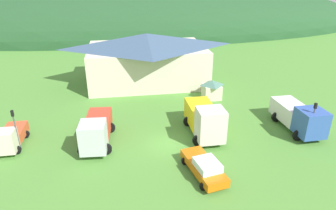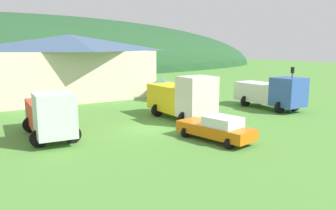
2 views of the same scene
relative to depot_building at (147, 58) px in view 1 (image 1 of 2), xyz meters
name	(u,v)px [view 1 (image 1 of 2)]	position (x,y,z in m)	size (l,w,h in m)	color
ground_plane	(168,145)	(0.08, -18.49, -3.78)	(200.00, 200.00, 0.00)	#518C38
forested_hill_backdrop	(131,26)	(0.08, 51.82, -3.78)	(149.52, 60.00, 27.24)	#234C28
depot_building	(147,58)	(0.00, 0.00, 0.00)	(18.18, 11.81, 7.33)	beige
play_shed_cream	(212,89)	(7.71, -7.87, -2.48)	(2.42, 2.36, 2.51)	beige
light_truck_cream	(9,137)	(-14.75, -16.70, -2.61)	(2.45, 4.95, 2.45)	beige
tow_truck_silver	(96,130)	(-6.65, -17.40, -2.16)	(3.40, 7.08, 3.24)	silver
flatbed_truck_yellow	(205,119)	(4.09, -17.26, -1.91)	(3.40, 6.84, 3.74)	silver
box_truck_blue	(299,116)	(14.08, -17.89, -2.13)	(3.40, 7.12, 3.19)	#3356AD
service_pickup_orange	(204,167)	(2.28, -23.71, -2.95)	(3.02, 5.57, 1.66)	orange
traffic_light_west	(15,126)	(-13.77, -17.26, -1.23)	(0.20, 0.32, 4.15)	#4C4C51
traffic_light_east	(313,119)	(13.89, -20.22, -1.21)	(0.20, 0.32, 4.19)	#4C4C51
traffic_cone_near_pickup	(112,129)	(-5.32, -14.52, -3.78)	(0.36, 0.36, 0.63)	orange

